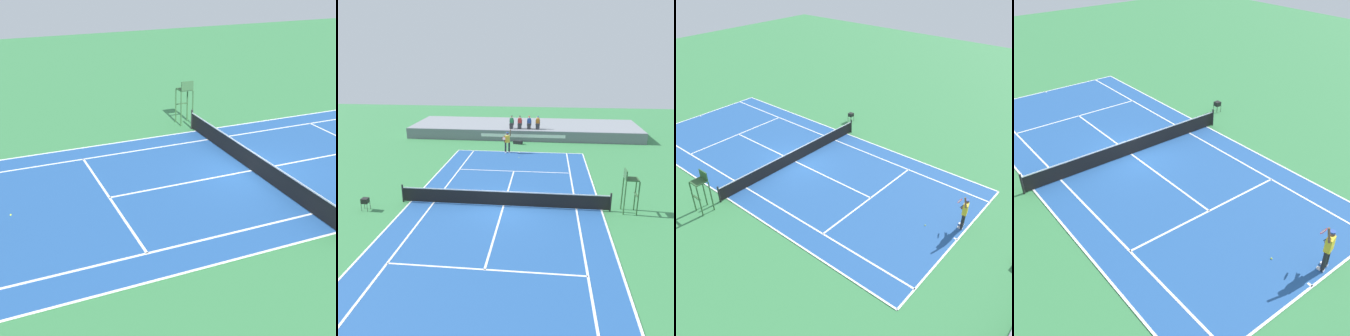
% 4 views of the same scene
% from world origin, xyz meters
% --- Properties ---
extents(ground_plane, '(80.00, 80.00, 0.00)m').
position_xyz_m(ground_plane, '(0.00, 0.00, 0.00)').
color(ground_plane, '#387F47').
extents(court, '(11.08, 23.88, 0.03)m').
position_xyz_m(court, '(0.00, 0.00, 0.01)').
color(court, '#235193').
rests_on(court, ground).
extents(net, '(11.98, 0.10, 1.07)m').
position_xyz_m(net, '(0.00, 0.00, 0.52)').
color(net, black).
rests_on(net, ground).
extents(tennis_ball, '(0.07, 0.07, 0.07)m').
position_xyz_m(tennis_ball, '(0.09, 10.09, 0.03)').
color(tennis_ball, '#D1E533').
rests_on(tennis_ball, ground).
extents(umpire_chair, '(0.77, 0.77, 2.44)m').
position_xyz_m(umpire_chair, '(6.86, 0.00, 1.56)').
color(umpire_chair, '#2D562D').
rests_on(umpire_chair, ground).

